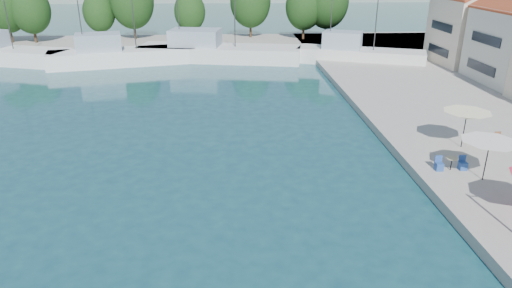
{
  "coord_description": "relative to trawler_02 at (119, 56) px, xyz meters",
  "views": [
    {
      "loc": [
        -4.49,
        -0.61,
        11.79
      ],
      "look_at": [
        -2.93,
        26.0,
        1.02
      ],
      "focal_mm": 32.0,
      "sensor_mm": 36.0,
      "label": 1
    }
  ],
  "objects": [
    {
      "name": "tree_04",
      "position": [
        -0.92,
        15.69,
        5.03
      ],
      "size": [
        6.44,
        6.44,
        9.53
      ],
      "color": "#3F2B19",
      "rests_on": "quay_far"
    },
    {
      "name": "tree_05",
      "position": [
        7.54,
        15.65,
        3.52
      ],
      "size": [
        4.68,
        4.68,
        6.92
      ],
      "color": "#3F2B19",
      "rests_on": "quay_far"
    },
    {
      "name": "tree_03",
      "position": [
        -5.92,
        15.69,
        3.53
      ],
      "size": [
        4.69,
        4.69,
        6.94
      ],
      "color": "#3F2B19",
      "rests_on": "quay_far"
    },
    {
      "name": "tree_01",
      "position": [
        -18.31,
        13.53,
        4.68
      ],
      "size": [
        6.02,
        6.02,
        8.92
      ],
      "color": "#3F2B19",
      "rests_on": "quay_far"
    },
    {
      "name": "tree_06",
      "position": [
        16.74,
        16.5,
        4.82
      ],
      "size": [
        6.19,
        6.19,
        9.16
      ],
      "color": "#3F2B19",
      "rests_on": "quay_far"
    },
    {
      "name": "cafe_table_03",
      "position": [
        30.01,
        -29.28,
        -0.18
      ],
      "size": [
        1.82,
        0.7,
        0.76
      ],
      "color": "black",
      "rests_on": "quay_right"
    },
    {
      "name": "trawler_03",
      "position": [
        11.61,
        1.89,
        -0.0
      ],
      "size": [
        20.85,
        8.84,
        10.2
      ],
      "rotation": [
        0.0,
        0.0,
        -0.18
      ],
      "color": "silver",
      "rests_on": "ground"
    },
    {
      "name": "tree_08",
      "position": [
        28.15,
        14.39,
        4.98
      ],
      "size": [
        6.37,
        6.37,
        9.43
      ],
      "color": "#3F2B19",
      "rests_on": "quay_far"
    },
    {
      "name": "tree_02",
      "position": [
        -14.81,
        13.23,
        4.16
      ],
      "size": [
        5.42,
        5.42,
        8.02
      ],
      "color": "#3F2B19",
      "rests_on": "quay_far"
    },
    {
      "name": "cafe_table_02",
      "position": [
        25.89,
        -32.86,
        -0.18
      ],
      "size": [
        1.82,
        0.7,
        0.76
      ],
      "color": "black",
      "rests_on": "quay_right"
    },
    {
      "name": "quay_far",
      "position": [
        9.84,
        11.73,
        -0.77
      ],
      "size": [
        90.0,
        16.0,
        0.6
      ],
      "primitive_type": "cube",
      "color": "#B0AB9F",
      "rests_on": "ground"
    },
    {
      "name": "umbrella_cream",
      "position": [
        28.17,
        -29.49,
        1.67
      ],
      "size": [
        2.98,
        2.98,
        2.39
      ],
      "color": "black",
      "rests_on": "quay_right"
    },
    {
      "name": "trawler_04",
      "position": [
        28.86,
        -1.22,
        0.0
      ],
      "size": [
        15.52,
        9.02,
        10.2
      ],
      "rotation": [
        0.0,
        0.0,
        -0.36
      ],
      "color": "silver",
      "rests_on": "ground"
    },
    {
      "name": "trawler_02",
      "position": [
        0.0,
        0.0,
        0.0
      ],
      "size": [
        17.6,
        8.33,
        10.2
      ],
      "rotation": [
        0.0,
        0.0,
        0.24
      ],
      "color": "white",
      "rests_on": "ground"
    },
    {
      "name": "umbrella_white",
      "position": [
        27.08,
        -34.19,
        1.56
      ],
      "size": [
        3.05,
        3.05,
        2.28
      ],
      "color": "black",
      "rests_on": "quay_right"
    },
    {
      "name": "building_06",
      "position": [
        41.84,
        -4.27,
        4.43
      ],
      "size": [
        9.0,
        8.8,
        10.2
      ],
      "color": "beige",
      "rests_on": "quay_right"
    },
    {
      "name": "tree_07",
      "position": [
        24.7,
        14.4,
        4.33
      ],
      "size": [
        5.62,
        5.62,
        8.31
      ],
      "color": "#3F2B19",
      "rests_on": "quay_far"
    }
  ]
}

